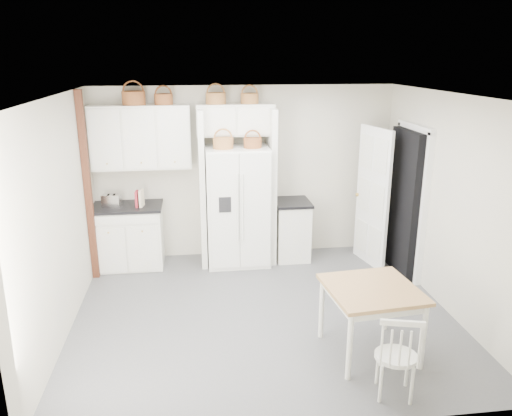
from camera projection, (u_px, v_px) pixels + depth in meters
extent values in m
plane|color=#4B4C50|center=(263.00, 313.00, 6.08)|extent=(4.50, 4.50, 0.00)
plane|color=white|center=(264.00, 96.00, 5.32)|extent=(4.50, 4.50, 0.00)
plane|color=#B5AFA4|center=(245.00, 173.00, 7.60)|extent=(4.50, 0.00, 4.50)
plane|color=#B5AFA4|center=(59.00, 220.00, 5.42)|extent=(0.00, 4.00, 4.00)
plane|color=#B5AFA4|center=(449.00, 204.00, 5.98)|extent=(0.00, 4.00, 4.00)
cube|color=white|center=(237.00, 206.00, 7.38)|extent=(0.91, 0.73, 1.76)
cube|color=silver|center=(129.00, 237.00, 7.35)|extent=(0.97, 0.61, 0.90)
cube|color=silver|center=(292.00, 231.00, 7.65)|extent=(0.49, 0.59, 0.87)
cube|color=olive|center=(370.00, 320.00, 5.19)|extent=(0.98, 0.98, 0.75)
cube|color=silver|center=(396.00, 356.00, 4.52)|extent=(0.46, 0.44, 0.79)
cube|color=black|center=(127.00, 207.00, 7.21)|extent=(1.01, 0.65, 0.04)
cube|color=black|center=(292.00, 202.00, 7.52)|extent=(0.53, 0.63, 0.04)
cube|color=silver|center=(112.00, 201.00, 7.11)|extent=(0.28, 0.19, 0.18)
cube|color=maroon|center=(137.00, 199.00, 7.11)|extent=(0.04, 0.15, 0.23)
cube|color=beige|center=(142.00, 198.00, 7.12)|extent=(0.07, 0.17, 0.24)
cylinder|color=brown|center=(134.00, 98.00, 6.91)|extent=(0.32, 0.32, 0.19)
cylinder|color=brown|center=(164.00, 99.00, 6.96)|extent=(0.26, 0.26, 0.15)
cylinder|color=brown|center=(216.00, 98.00, 7.05)|extent=(0.28, 0.28, 0.16)
cylinder|color=brown|center=(250.00, 98.00, 7.11)|extent=(0.26, 0.26, 0.15)
cylinder|color=brown|center=(223.00, 143.00, 6.98)|extent=(0.28, 0.28, 0.15)
cylinder|color=brown|center=(253.00, 143.00, 7.03)|extent=(0.26, 0.26, 0.14)
cube|color=silver|center=(141.00, 137.00, 7.08)|extent=(1.40, 0.34, 0.90)
cube|color=silver|center=(235.00, 120.00, 7.18)|extent=(1.12, 0.34, 0.45)
cube|color=silver|center=(202.00, 189.00, 7.28)|extent=(0.08, 0.60, 2.30)
cube|color=silver|center=(271.00, 186.00, 7.40)|extent=(0.08, 0.60, 2.30)
cube|color=#35150C|center=(88.00, 188.00, 6.71)|extent=(0.09, 0.09, 2.60)
cube|color=black|center=(405.00, 203.00, 7.00)|extent=(0.18, 0.85, 2.05)
cube|color=white|center=(372.00, 198.00, 7.27)|extent=(0.21, 0.79, 2.05)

